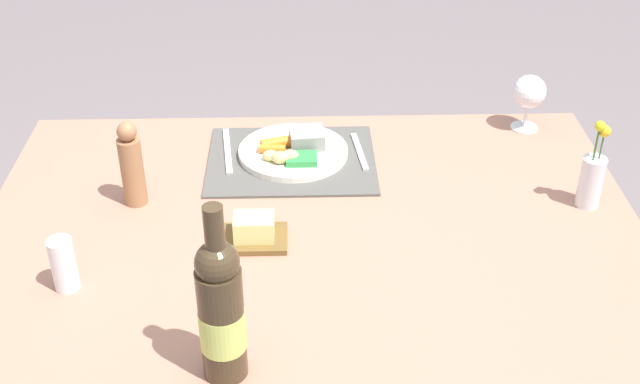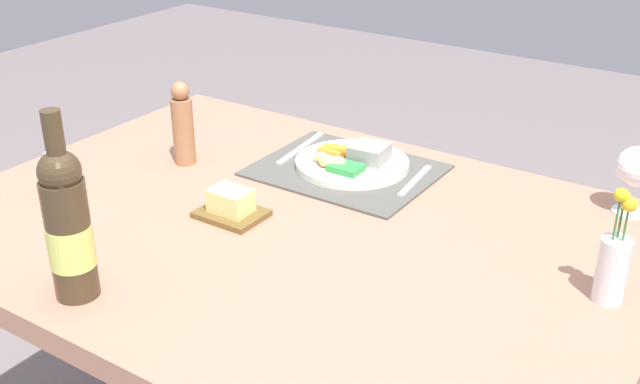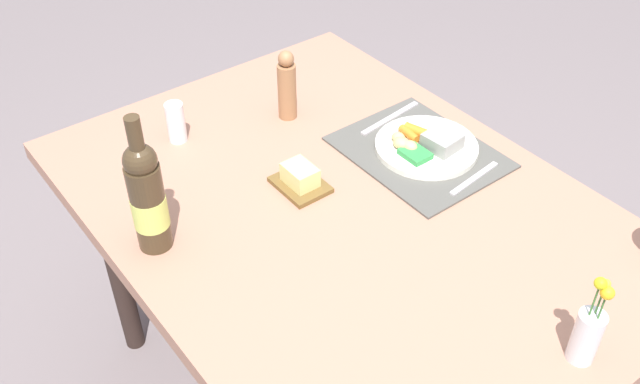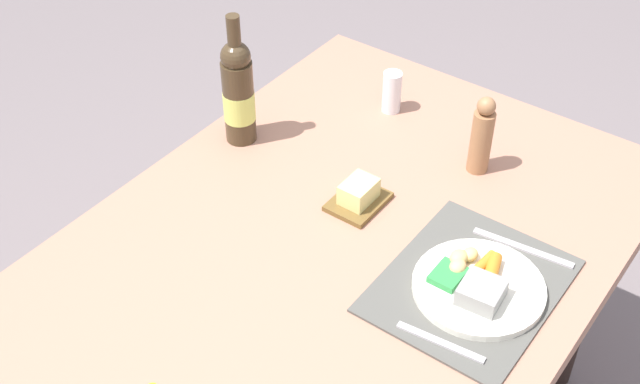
{
  "view_description": "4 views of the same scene",
  "coord_description": "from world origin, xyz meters",
  "px_view_note": "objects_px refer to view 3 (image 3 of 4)",
  "views": [
    {
      "loc": [
        0.02,
        1.37,
        1.73
      ],
      "look_at": [
        -0.02,
        -0.0,
        0.85
      ],
      "focal_mm": 45.98,
      "sensor_mm": 36.0,
      "label": 1
    },
    {
      "loc": [
        -0.8,
        1.09,
        1.48
      ],
      "look_at": [
        -0.01,
        -0.1,
        0.79
      ],
      "focal_mm": 43.83,
      "sensor_mm": 36.0,
      "label": 2
    },
    {
      "loc": [
        -0.95,
        0.8,
        1.83
      ],
      "look_at": [
        -0.03,
        0.09,
        0.87
      ],
      "focal_mm": 40.54,
      "sensor_mm": 36.0,
      "label": 3
    },
    {
      "loc": [
        -1.03,
        -0.69,
        1.95
      ],
      "look_at": [
        0.0,
        0.06,
        0.86
      ],
      "focal_mm": 46.85,
      "sensor_mm": 36.0,
      "label": 4
    }
  ],
  "objects_px": {
    "butter_dish": "(300,179)",
    "fork": "(474,178)",
    "dining_table": "(344,230)",
    "pepper_mill": "(287,86)",
    "knife": "(390,118)",
    "wine_bottle": "(147,197)",
    "dinner_plate": "(426,145)",
    "salt_shaker": "(176,122)",
    "flower_vase": "(588,332)"
  },
  "relations": [
    {
      "from": "knife",
      "to": "butter_dish",
      "type": "height_order",
      "value": "butter_dish"
    },
    {
      "from": "dining_table",
      "to": "knife",
      "type": "height_order",
      "value": "knife"
    },
    {
      "from": "dining_table",
      "to": "fork",
      "type": "distance_m",
      "value": 0.33
    },
    {
      "from": "knife",
      "to": "wine_bottle",
      "type": "bearing_deg",
      "value": 87.28
    },
    {
      "from": "dining_table",
      "to": "dinner_plate",
      "type": "xyz_separation_m",
      "value": [
        0.04,
        -0.29,
        0.1
      ]
    },
    {
      "from": "butter_dish",
      "to": "salt_shaker",
      "type": "distance_m",
      "value": 0.37
    },
    {
      "from": "fork",
      "to": "knife",
      "type": "xyz_separation_m",
      "value": [
        0.31,
        -0.01,
        0.0
      ]
    },
    {
      "from": "dining_table",
      "to": "pepper_mill",
      "type": "xyz_separation_m",
      "value": [
        0.37,
        -0.11,
        0.17
      ]
    },
    {
      "from": "knife",
      "to": "flower_vase",
      "type": "distance_m",
      "value": 0.82
    },
    {
      "from": "dining_table",
      "to": "dinner_plate",
      "type": "distance_m",
      "value": 0.31
    },
    {
      "from": "dining_table",
      "to": "fork",
      "type": "xyz_separation_m",
      "value": [
        -0.12,
        -0.3,
        0.08
      ]
    },
    {
      "from": "wine_bottle",
      "to": "salt_shaker",
      "type": "distance_m",
      "value": 0.39
    },
    {
      "from": "dinner_plate",
      "to": "flower_vase",
      "type": "height_order",
      "value": "flower_vase"
    },
    {
      "from": "butter_dish",
      "to": "dinner_plate",
      "type": "bearing_deg",
      "value": -103.54
    },
    {
      "from": "pepper_mill",
      "to": "wine_bottle",
      "type": "bearing_deg",
      "value": 114.03
    },
    {
      "from": "wine_bottle",
      "to": "salt_shaker",
      "type": "height_order",
      "value": "wine_bottle"
    },
    {
      "from": "fork",
      "to": "butter_dish",
      "type": "height_order",
      "value": "butter_dish"
    },
    {
      "from": "dining_table",
      "to": "salt_shaker",
      "type": "xyz_separation_m",
      "value": [
        0.46,
        0.17,
        0.13
      ]
    },
    {
      "from": "butter_dish",
      "to": "fork",
      "type": "bearing_deg",
      "value": -124.6
    },
    {
      "from": "dining_table",
      "to": "butter_dish",
      "type": "xyz_separation_m",
      "value": [
        0.12,
        0.04,
        0.1
      ]
    },
    {
      "from": "wine_bottle",
      "to": "knife",
      "type": "bearing_deg",
      "value": -86.4
    },
    {
      "from": "knife",
      "to": "dinner_plate",
      "type": "bearing_deg",
      "value": 165.73
    },
    {
      "from": "dinner_plate",
      "to": "salt_shaker",
      "type": "bearing_deg",
      "value": 47.79
    },
    {
      "from": "dinner_plate",
      "to": "knife",
      "type": "relative_size",
      "value": 1.22
    },
    {
      "from": "dinner_plate",
      "to": "salt_shaker",
      "type": "distance_m",
      "value": 0.63
    },
    {
      "from": "knife",
      "to": "pepper_mill",
      "type": "xyz_separation_m",
      "value": [
        0.18,
        0.2,
        0.08
      ]
    },
    {
      "from": "fork",
      "to": "wine_bottle",
      "type": "height_order",
      "value": "wine_bottle"
    },
    {
      "from": "dinner_plate",
      "to": "knife",
      "type": "distance_m",
      "value": 0.16
    },
    {
      "from": "knife",
      "to": "wine_bottle",
      "type": "height_order",
      "value": "wine_bottle"
    },
    {
      "from": "fork",
      "to": "knife",
      "type": "distance_m",
      "value": 0.31
    },
    {
      "from": "flower_vase",
      "to": "pepper_mill",
      "type": "distance_m",
      "value": 0.96
    },
    {
      "from": "fork",
      "to": "wine_bottle",
      "type": "distance_m",
      "value": 0.75
    },
    {
      "from": "wine_bottle",
      "to": "pepper_mill",
      "type": "distance_m",
      "value": 0.56
    },
    {
      "from": "dinner_plate",
      "to": "pepper_mill",
      "type": "xyz_separation_m",
      "value": [
        0.34,
        0.18,
        0.07
      ]
    },
    {
      "from": "dinner_plate",
      "to": "flower_vase",
      "type": "relative_size",
      "value": 1.26
    },
    {
      "from": "dining_table",
      "to": "flower_vase",
      "type": "distance_m",
      "value": 0.61
    },
    {
      "from": "dining_table",
      "to": "fork",
      "type": "relative_size",
      "value": 8.02
    },
    {
      "from": "pepper_mill",
      "to": "salt_shaker",
      "type": "bearing_deg",
      "value": 73.94
    },
    {
      "from": "flower_vase",
      "to": "pepper_mill",
      "type": "bearing_deg",
      "value": -2.17
    },
    {
      "from": "salt_shaker",
      "to": "fork",
      "type": "bearing_deg",
      "value": -140.55
    },
    {
      "from": "fork",
      "to": "knife",
      "type": "height_order",
      "value": "same"
    },
    {
      "from": "knife",
      "to": "wine_bottle",
      "type": "xyz_separation_m",
      "value": [
        -0.04,
        0.71,
        0.12
      ]
    },
    {
      "from": "flower_vase",
      "to": "pepper_mill",
      "type": "height_order",
      "value": "flower_vase"
    },
    {
      "from": "dining_table",
      "to": "fork",
      "type": "bearing_deg",
      "value": -111.59
    },
    {
      "from": "fork",
      "to": "pepper_mill",
      "type": "height_order",
      "value": "pepper_mill"
    },
    {
      "from": "fork",
      "to": "salt_shaker",
      "type": "relative_size",
      "value": 1.6
    },
    {
      "from": "dinner_plate",
      "to": "fork",
      "type": "bearing_deg",
      "value": -176.52
    },
    {
      "from": "knife",
      "to": "pepper_mill",
      "type": "distance_m",
      "value": 0.28
    },
    {
      "from": "fork",
      "to": "butter_dish",
      "type": "relative_size",
      "value": 1.31
    },
    {
      "from": "dining_table",
      "to": "fork",
      "type": "height_order",
      "value": "fork"
    }
  ]
}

